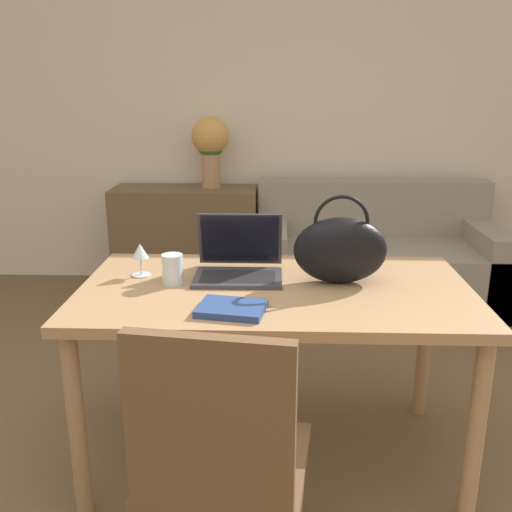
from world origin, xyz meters
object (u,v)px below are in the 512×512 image
chair (222,460)px  wine_glass (140,254)px  laptop (239,259)px  drinking_glass (173,269)px  flower_vase (210,143)px  couch (375,261)px  handbag (340,249)px

chair → wine_glass: (-0.40, 0.84, 0.32)m
laptop → wine_glass: laptop is taller
chair → drinking_glass: 0.85m
laptop → flower_vase: bearing=99.6°
laptop → drinking_glass: bearing=-154.1°
drinking_glass → couch: bearing=58.6°
chair → flower_vase: bearing=104.4°
chair → handbag: handbag is taller
laptop → drinking_glass: 0.27m
handbag → flower_vase: 2.16m
drinking_glass → wine_glass: 0.17m
wine_glass → handbag: (0.78, -0.05, 0.04)m
laptop → wine_glass: (-0.39, -0.03, 0.03)m
wine_glass → handbag: 0.79m
handbag → flower_vase: bearing=109.6°
laptop → chair: bearing=-89.5°
chair → couch: chair is taller
handbag → flower_vase: size_ratio=0.70×
couch → flower_vase: 1.44m
couch → drinking_glass: drinking_glass is taller
laptop → flower_vase: size_ratio=0.68×
chair → handbag: 0.95m
chair → couch: 2.70m
handbag → laptop: bearing=167.6°
chair → wine_glass: size_ratio=7.00×
laptop → drinking_glass: size_ratio=2.96×
flower_vase → drinking_glass: bearing=-87.8°
laptop → handbag: 0.41m
drinking_glass → wine_glass: (-0.14, 0.09, 0.03)m
laptop → wine_glass: size_ratio=2.57×
couch → laptop: 1.96m
wine_glass → flower_vase: size_ratio=0.26×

